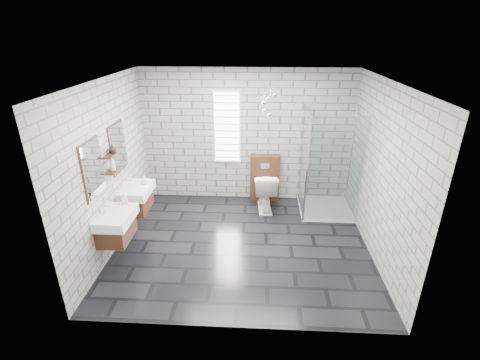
# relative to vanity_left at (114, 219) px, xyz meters

# --- Properties ---
(floor) EXTENTS (4.20, 3.60, 0.02)m
(floor) POSITION_rel_vanity_left_xyz_m (1.91, 0.55, -0.77)
(floor) COLOR black
(floor) RESTS_ON ground
(ceiling) EXTENTS (4.20, 3.60, 0.02)m
(ceiling) POSITION_rel_vanity_left_xyz_m (1.91, 0.55, 1.95)
(ceiling) COLOR white
(ceiling) RESTS_ON wall_back
(wall_back) EXTENTS (4.20, 0.02, 2.70)m
(wall_back) POSITION_rel_vanity_left_xyz_m (1.91, 2.36, 0.59)
(wall_back) COLOR #9B9B96
(wall_back) RESTS_ON floor
(wall_front) EXTENTS (4.20, 0.02, 2.70)m
(wall_front) POSITION_rel_vanity_left_xyz_m (1.91, -1.26, 0.59)
(wall_front) COLOR #9B9B96
(wall_front) RESTS_ON floor
(wall_left) EXTENTS (0.02, 3.60, 2.70)m
(wall_left) POSITION_rel_vanity_left_xyz_m (-0.20, 0.55, 0.59)
(wall_left) COLOR #9B9B96
(wall_left) RESTS_ON floor
(wall_right) EXTENTS (0.02, 3.60, 2.70)m
(wall_right) POSITION_rel_vanity_left_xyz_m (4.02, 0.55, 0.59)
(wall_right) COLOR #9B9B96
(wall_right) RESTS_ON floor
(vanity_left) EXTENTS (0.47, 0.70, 1.57)m
(vanity_left) POSITION_rel_vanity_left_xyz_m (0.00, 0.00, 0.00)
(vanity_left) COLOR #472515
(vanity_left) RESTS_ON wall_left
(vanity_right) EXTENTS (0.47, 0.70, 1.57)m
(vanity_right) POSITION_rel_vanity_left_xyz_m (0.00, 0.94, 0.00)
(vanity_right) COLOR #472515
(vanity_right) RESTS_ON wall_left
(shelf_lower) EXTENTS (0.14, 0.30, 0.03)m
(shelf_lower) POSITION_rel_vanity_left_xyz_m (-0.12, 0.50, 0.56)
(shelf_lower) COLOR #472515
(shelf_lower) RESTS_ON wall_left
(shelf_upper) EXTENTS (0.14, 0.30, 0.03)m
(shelf_upper) POSITION_rel_vanity_left_xyz_m (-0.12, 0.50, 0.82)
(shelf_upper) COLOR #472515
(shelf_upper) RESTS_ON wall_left
(window) EXTENTS (0.56, 0.05, 1.48)m
(window) POSITION_rel_vanity_left_xyz_m (1.51, 2.34, 0.79)
(window) COLOR white
(window) RESTS_ON wall_back
(cistern_panel) EXTENTS (0.60, 0.20, 1.00)m
(cistern_panel) POSITION_rel_vanity_left_xyz_m (2.29, 2.25, -0.26)
(cistern_panel) COLOR #472515
(cistern_panel) RESTS_ON floor
(flush_plate) EXTENTS (0.18, 0.01, 0.12)m
(flush_plate) POSITION_rel_vanity_left_xyz_m (2.29, 2.15, 0.04)
(flush_plate) COLOR silver
(flush_plate) RESTS_ON cistern_panel
(shower_enclosure) EXTENTS (1.00, 1.00, 2.03)m
(shower_enclosure) POSITION_rel_vanity_left_xyz_m (3.41, 1.74, -0.25)
(shower_enclosure) COLOR white
(shower_enclosure) RESTS_ON floor
(pendant_cluster) EXTENTS (0.28, 0.24, 0.82)m
(pendant_cluster) POSITION_rel_vanity_left_xyz_m (2.31, 1.92, 1.36)
(pendant_cluster) COLOR silver
(pendant_cluster) RESTS_ON ceiling
(toilet) EXTENTS (0.50, 0.81, 0.79)m
(toilet) POSITION_rel_vanity_left_xyz_m (2.29, 1.86, -0.36)
(toilet) COLOR white
(toilet) RESTS_ON floor
(soap_bottle_a) EXTENTS (0.10, 0.11, 0.18)m
(soap_bottle_a) POSITION_rel_vanity_left_xyz_m (0.08, 0.31, 0.18)
(soap_bottle_a) COLOR #B2B2B2
(soap_bottle_a) RESTS_ON vanity_left
(soap_bottle_b) EXTENTS (0.14, 0.14, 0.15)m
(soap_bottle_b) POSITION_rel_vanity_left_xyz_m (0.16, 1.06, 0.17)
(soap_bottle_b) COLOR #B2B2B2
(soap_bottle_b) RESTS_ON vanity_right
(soap_bottle_c) EXTENTS (0.12, 0.12, 0.23)m
(soap_bottle_c) POSITION_rel_vanity_left_xyz_m (-0.11, 0.49, 0.69)
(soap_bottle_c) COLOR #B2B2B2
(soap_bottle_c) RESTS_ON shelf_lower
(vase) EXTENTS (0.15, 0.15, 0.13)m
(vase) POSITION_rel_vanity_left_xyz_m (-0.11, 0.58, 0.90)
(vase) COLOR #B2B2B2
(vase) RESTS_ON shelf_upper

